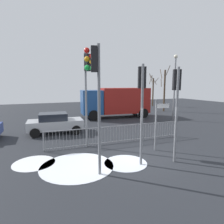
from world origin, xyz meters
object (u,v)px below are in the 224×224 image
Objects in this scene: traffic_light_rear_right at (87,79)px; traffic_light_mid_right at (142,92)px; car_silver_near at (55,123)px; delivery_truck at (116,101)px; bare_tree_centre at (153,90)px; street_lamp at (175,80)px; traffic_light_foreground_left at (95,81)px; direction_sign_post at (157,122)px; bare_tree_left at (164,89)px; traffic_light_rear_left at (176,93)px.

traffic_light_mid_right is (1.53, -3.05, -0.61)m from traffic_light_rear_right.
car_silver_near is (-1.41, 3.88, -3.01)m from traffic_light_rear_right.
bare_tree_centre is at bearing -136.25° from delivery_truck.
street_lamp is (9.97, 4.90, 0.10)m from traffic_light_rear_right.
traffic_light_foreground_left is 4.60m from direction_sign_post.
traffic_light_rear_right is 11.11m from street_lamp.
traffic_light_foreground_left is 1.81× the size of direction_sign_post.
traffic_light_rear_right reaches higher than direction_sign_post.
traffic_light_rear_right is at bearing -141.42° from bare_tree_left.
delivery_truck is 7.92m from bare_tree_left.
traffic_light_rear_left is at bearing 9.37° from traffic_light_mid_right.
car_silver_near is at bearing 39.74° from delivery_truck.
street_lamp is (8.43, 7.95, 0.71)m from traffic_light_mid_right.
traffic_light_rear_left is 0.82× the size of traffic_light_rear_right.
street_lamp reaches higher than direction_sign_post.
delivery_truck is (5.32, 8.41, -2.04)m from traffic_light_rear_right.
delivery_truck is (5.93, 11.75, -1.87)m from traffic_light_foreground_left.
traffic_light_rear_right is at bearing 63.52° from delivery_truck.
direction_sign_post is at bearing -55.48° from traffic_light_foreground_left.
traffic_light_rear_right is at bearing -153.80° from street_lamp.
traffic_light_mid_right reaches higher than direction_sign_post.
traffic_light_rear_left is 16.83m from bare_tree_left.
bare_tree_left is (9.72, 12.17, 1.30)m from direction_sign_post.
traffic_light_rear_right is 22.01m from bare_tree_centre.
street_lamp reaches higher than bare_tree_centre.
traffic_light_mid_right is 2.63m from direction_sign_post.
bare_tree_left reaches higher than direction_sign_post.
traffic_light_mid_right is (2.15, 0.29, -0.44)m from traffic_light_foreground_left.
traffic_light_rear_right reaches higher than traffic_light_mid_right.
bare_tree_centre reaches higher than car_silver_near.
traffic_light_foreground_left is 24.92m from bare_tree_centre.
street_lamp is (10.58, 8.24, 0.28)m from traffic_light_foreground_left.
bare_tree_left is (14.34, 6.43, 2.07)m from car_silver_near.
traffic_light_mid_right is 1.59× the size of direction_sign_post.
traffic_light_rear_left is at bearing -125.70° from bare_tree_left.
street_lamp is (6.86, 8.25, 0.78)m from traffic_light_rear_left.
direction_sign_post is at bearing 117.62° from traffic_light_rear_right.
delivery_truck is at bearing -154.64° from traffic_light_rear_right.
bare_tree_left is 1.13× the size of bare_tree_centre.
bare_tree_left reaches higher than traffic_light_foreground_left.
traffic_light_foreground_left is at bearing -134.76° from bare_tree_left.
traffic_light_rear_left is at bearing 85.21° from delivery_truck.
bare_tree_left reaches higher than traffic_light_mid_right.
car_silver_near is at bearing 19.63° from traffic_light_foreground_left.
street_lamp is at bearing -38.73° from traffic_light_foreground_left.
street_lamp reaches higher than bare_tree_left.
delivery_truck is (6.73, 4.52, 0.97)m from car_silver_near.
car_silver_near is 0.62× the size of street_lamp.
direction_sign_post is (0.10, 1.49, -1.57)m from traffic_light_rear_left.
traffic_light_rear_right reaches higher than traffic_light_rear_left.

